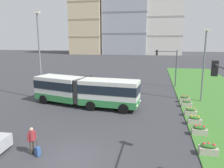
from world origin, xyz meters
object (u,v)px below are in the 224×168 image
Objects in this scene: car_white_van at (84,81)px; flower_planter_0 at (208,149)px; rolling_suitcase at (38,151)px; apartment_tower_centre at (162,1)px; flower_planter_2 at (195,120)px; flower_planter_4 at (187,103)px; flower_planter_1 at (199,130)px; articulated_bus at (85,91)px; apartment_tower_westcentre at (126,4)px; flower_planter_5 at (185,99)px; streetlight_left at (39,53)px; flower_planter_3 at (191,111)px; apartment_tower_west at (88,13)px; pedestrian_crossing at (32,139)px; streetlight_median at (204,62)px; traffic_light_far_right at (169,62)px.

car_white_van is 4.13× the size of flower_planter_0.
apartment_tower_centre reaches higher than rolling_suitcase.
flower_planter_2 and flower_planter_4 have the same top height.
flower_planter_2 is (0.00, 2.10, 0.00)m from flower_planter_1.
articulated_bus is 0.25× the size of apartment_tower_westcentre.
flower_planter_5 is (10.29, 13.99, 0.11)m from rolling_suitcase.
apartment_tower_westcentre is (-2.26, 89.04, 18.93)m from streetlight_left.
flower_planter_0 is (10.75, -8.37, -1.23)m from articulated_bus.
flower_planter_3 is 1.00× the size of flower_planter_5.
streetlight_left is (-16.68, -1.91, 5.09)m from flower_planter_5.
car_white_van is at bearing -73.17° from apartment_tower_west.
flower_planter_4 is at bearing 0.45° from streetlight_left.
rolling_suitcase is 0.88× the size of flower_planter_1.
flower_planter_0 is 0.11× the size of streetlight_left.
pedestrian_crossing is 1.58× the size of flower_planter_4.
apartment_tower_west is (-38.18, 90.37, 20.12)m from flower_planter_3.
apartment_tower_westcentre is (-8.19, 90.56, 22.79)m from articulated_bus.
streetlight_median is at bearing -76.43° from apartment_tower_westcentre.
articulated_bus is 10.95× the size of flower_planter_4.
streetlight_left is at bearing 116.54° from pedestrian_crossing.
rolling_suitcase is 12.57m from flower_planter_2.
articulated_bus is at bearing -161.59° from streetlight_median.
car_white_van is (-3.47, 10.04, -0.90)m from articulated_bus.
streetlight_median is at bearing 53.43° from flower_planter_4.
apartment_tower_westcentre is (-8.65, 101.12, 24.13)m from rolling_suitcase.
flower_planter_1 and flower_planter_2 have the same top height.
traffic_light_far_right is 8.18m from streetlight_median.
car_white_van is 4.13× the size of flower_planter_2.
pedestrian_crossing is 1.58× the size of flower_planter_5.
flower_planter_3 is 17.64m from streetlight_left.
apartment_tower_centre is at bearing 84.37° from articulated_bus.
flower_planter_1 is 17.47m from traffic_light_far_right.
flower_planter_5 is 0.13× the size of streetlight_median.
rolling_suitcase reaches higher than flower_planter_5.
flower_planter_1 is 18.78m from streetlight_left.
pedestrian_crossing reaches higher than flower_planter_4.
flower_planter_0 and flower_planter_4 have the same top height.
apartment_tower_west reaches higher than flower_planter_5.
articulated_bus is at bearing 92.47° from rolling_suitcase.
flower_planter_4 is at bearing 48.19° from pedestrian_crossing.
flower_planter_2 is (10.29, 7.22, 0.11)m from rolling_suitcase.
car_white_van is 16.51m from flower_planter_4.
flower_planter_2 is at bearing -16.26° from streetlight_left.
flower_planter_2 is at bearing -17.29° from articulated_bus.
car_white_van reaches higher than rolling_suitcase.
flower_planter_0 is 10.03m from flower_planter_4.
streetlight_median is (1.90, 7.56, 4.12)m from flower_planter_2.
streetlight_left is at bearing 149.32° from flower_planter_0.
flower_planter_0 is 103.56m from apartment_tower_westcentre.
car_white_van is 0.09× the size of apartment_tower_westcentre.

